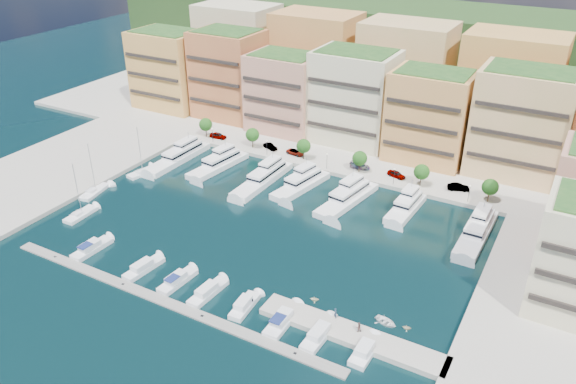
% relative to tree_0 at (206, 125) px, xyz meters
% --- Properties ---
extents(ground, '(400.00, 400.00, 0.00)m').
position_rel_tree_0_xyz_m(ground, '(40.00, -33.50, -4.74)').
color(ground, black).
rests_on(ground, ground).
extents(north_quay, '(220.00, 64.00, 2.00)m').
position_rel_tree_0_xyz_m(north_quay, '(40.00, 28.50, -4.74)').
color(north_quay, '#9E998E').
rests_on(north_quay, ground).
extents(east_quay, '(34.00, 76.00, 2.00)m').
position_rel_tree_0_xyz_m(east_quay, '(102.00, -41.50, -4.74)').
color(east_quay, '#9E998E').
rests_on(east_quay, ground).
extents(west_quay, '(34.00, 76.00, 2.00)m').
position_rel_tree_0_xyz_m(west_quay, '(-22.00, -41.50, -4.74)').
color(west_quay, '#9E998E').
rests_on(west_quay, ground).
extents(hillside, '(240.00, 40.00, 58.00)m').
position_rel_tree_0_xyz_m(hillside, '(40.00, 76.50, -4.74)').
color(hillside, '#1C3816').
rests_on(hillside, ground).
extents(south_pontoon, '(72.00, 2.20, 0.35)m').
position_rel_tree_0_xyz_m(south_pontoon, '(37.00, -63.50, -4.74)').
color(south_pontoon, gray).
rests_on(south_pontoon, ground).
extents(finger_pier, '(32.00, 5.00, 2.00)m').
position_rel_tree_0_xyz_m(finger_pier, '(70.00, -55.50, -4.74)').
color(finger_pier, '#9E998E').
rests_on(finger_pier, ground).
extents(apartment_0, '(22.00, 16.50, 24.80)m').
position_rel_tree_0_xyz_m(apartment_0, '(-26.00, 16.49, 8.57)').
color(apartment_0, '#D79E4E').
rests_on(apartment_0, north_quay).
extents(apartment_1, '(20.00, 16.50, 26.80)m').
position_rel_tree_0_xyz_m(apartment_1, '(-4.00, 18.49, 9.57)').
color(apartment_1, '#BC743E').
rests_on(apartment_1, north_quay).
extents(apartment_2, '(20.00, 15.50, 22.80)m').
position_rel_tree_0_xyz_m(apartment_2, '(17.00, 16.49, 7.57)').
color(apartment_2, tan).
rests_on(apartment_2, north_quay).
extents(apartment_3, '(22.00, 16.50, 25.80)m').
position_rel_tree_0_xyz_m(apartment_3, '(38.00, 18.49, 9.07)').
color(apartment_3, beige).
rests_on(apartment_3, north_quay).
extents(apartment_4, '(20.00, 15.50, 23.80)m').
position_rel_tree_0_xyz_m(apartment_4, '(60.00, 16.49, 8.07)').
color(apartment_4, '#D79050').
rests_on(apartment_4, north_quay).
extents(apartment_5, '(22.00, 16.50, 26.80)m').
position_rel_tree_0_xyz_m(apartment_5, '(82.00, 18.49, 9.57)').
color(apartment_5, '#E7AC7A').
rests_on(apartment_5, north_quay).
extents(backblock_0, '(26.00, 18.00, 30.00)m').
position_rel_tree_0_xyz_m(backblock_0, '(-15.00, 40.50, 11.26)').
color(backblock_0, beige).
rests_on(backblock_0, north_quay).
extents(backblock_1, '(26.00, 18.00, 30.00)m').
position_rel_tree_0_xyz_m(backblock_1, '(15.00, 40.50, 11.26)').
color(backblock_1, '#D79050').
rests_on(backblock_1, north_quay).
extents(backblock_2, '(26.00, 18.00, 30.00)m').
position_rel_tree_0_xyz_m(backblock_2, '(45.00, 40.50, 11.26)').
color(backblock_2, '#E7AC7A').
rests_on(backblock_2, north_quay).
extents(backblock_3, '(26.00, 18.00, 30.00)m').
position_rel_tree_0_xyz_m(backblock_3, '(75.00, 40.50, 11.26)').
color(backblock_3, '#D79E4E').
rests_on(backblock_3, north_quay).
extents(tree_0, '(3.80, 3.80, 5.65)m').
position_rel_tree_0_xyz_m(tree_0, '(0.00, 0.00, 0.00)').
color(tree_0, '#473323').
rests_on(tree_0, north_quay).
extents(tree_1, '(3.80, 3.80, 5.65)m').
position_rel_tree_0_xyz_m(tree_1, '(16.00, 0.00, 0.00)').
color(tree_1, '#473323').
rests_on(tree_1, north_quay).
extents(tree_2, '(3.80, 3.80, 5.65)m').
position_rel_tree_0_xyz_m(tree_2, '(32.00, 0.00, 0.00)').
color(tree_2, '#473323').
rests_on(tree_2, north_quay).
extents(tree_3, '(3.80, 3.80, 5.65)m').
position_rel_tree_0_xyz_m(tree_3, '(48.00, 0.00, 0.00)').
color(tree_3, '#473323').
rests_on(tree_3, north_quay).
extents(tree_4, '(3.80, 3.80, 5.65)m').
position_rel_tree_0_xyz_m(tree_4, '(64.00, 0.00, 0.00)').
color(tree_4, '#473323').
rests_on(tree_4, north_quay).
extents(tree_5, '(3.80, 3.80, 5.65)m').
position_rel_tree_0_xyz_m(tree_5, '(80.00, 0.00, 0.00)').
color(tree_5, '#473323').
rests_on(tree_5, north_quay).
extents(lamppost_0, '(0.30, 0.30, 4.20)m').
position_rel_tree_0_xyz_m(lamppost_0, '(4.00, -2.30, -0.92)').
color(lamppost_0, black).
rests_on(lamppost_0, north_quay).
extents(lamppost_1, '(0.30, 0.30, 4.20)m').
position_rel_tree_0_xyz_m(lamppost_1, '(22.00, -2.30, -0.92)').
color(lamppost_1, black).
rests_on(lamppost_1, north_quay).
extents(lamppost_2, '(0.30, 0.30, 4.20)m').
position_rel_tree_0_xyz_m(lamppost_2, '(40.00, -2.30, -0.92)').
color(lamppost_2, black).
rests_on(lamppost_2, north_quay).
extents(lamppost_3, '(0.30, 0.30, 4.20)m').
position_rel_tree_0_xyz_m(lamppost_3, '(58.00, -2.30, -0.92)').
color(lamppost_3, black).
rests_on(lamppost_3, north_quay).
extents(lamppost_4, '(0.30, 0.30, 4.20)m').
position_rel_tree_0_xyz_m(lamppost_4, '(76.00, -2.30, -0.92)').
color(lamppost_4, black).
rests_on(lamppost_4, north_quay).
extents(yacht_0, '(5.22, 22.63, 7.30)m').
position_rel_tree_0_xyz_m(yacht_0, '(2.06, -14.82, -3.53)').
color(yacht_0, white).
rests_on(yacht_0, ground).
extents(yacht_1, '(7.16, 19.92, 7.30)m').
position_rel_tree_0_xyz_m(yacht_1, '(14.21, -13.47, -3.65)').
color(yacht_1, white).
rests_on(yacht_1, ground).
extents(yacht_2, '(5.04, 22.41, 7.30)m').
position_rel_tree_0_xyz_m(yacht_2, '(28.70, -14.73, -3.53)').
color(yacht_2, white).
rests_on(yacht_2, ground).
extents(yacht_3, '(7.76, 18.85, 7.30)m').
position_rel_tree_0_xyz_m(yacht_3, '(38.45, -12.90, -3.53)').
color(yacht_3, white).
rests_on(yacht_3, ground).
extents(yacht_4, '(8.16, 21.19, 7.30)m').
position_rel_tree_0_xyz_m(yacht_4, '(51.23, -14.02, -3.65)').
color(yacht_4, white).
rests_on(yacht_4, ground).
extents(yacht_5, '(5.24, 15.46, 7.30)m').
position_rel_tree_0_xyz_m(yacht_5, '(64.46, -11.48, -3.53)').
color(yacht_5, white).
rests_on(yacht_5, ground).
extents(yacht_6, '(5.03, 21.16, 7.30)m').
position_rel_tree_0_xyz_m(yacht_6, '(80.79, -14.16, -3.53)').
color(yacht_6, white).
rests_on(yacht_6, ground).
extents(cruiser_1, '(3.17, 9.02, 2.66)m').
position_rel_tree_0_xyz_m(cruiser_1, '(14.39, -58.12, -4.17)').
color(cruiser_1, white).
rests_on(cruiser_1, ground).
extents(cruiser_3, '(3.41, 8.95, 2.55)m').
position_rel_tree_0_xyz_m(cruiser_3, '(28.11, -58.10, -4.20)').
color(cruiser_3, white).
rests_on(cruiser_3, ground).
extents(cruiser_4, '(3.18, 8.69, 2.66)m').
position_rel_tree_0_xyz_m(cruiser_4, '(36.31, -58.11, -4.17)').
color(cruiser_4, white).
rests_on(cruiser_4, ground).
extents(cruiser_5, '(3.12, 9.05, 2.55)m').
position_rel_tree_0_xyz_m(cruiser_5, '(43.24, -58.10, -4.20)').
color(cruiser_5, white).
rests_on(cruiser_5, ground).
extents(cruiser_6, '(3.08, 7.71, 2.55)m').
position_rel_tree_0_xyz_m(cruiser_6, '(51.03, -58.08, -4.20)').
color(cruiser_6, white).
rests_on(cruiser_6, ground).
extents(cruiser_7, '(2.95, 9.19, 2.66)m').
position_rel_tree_0_xyz_m(cruiser_7, '(58.68, -58.12, -4.17)').
color(cruiser_7, white).
rests_on(cruiser_7, ground).
extents(cruiser_8, '(3.08, 9.05, 2.55)m').
position_rel_tree_0_xyz_m(cruiser_8, '(65.57, -58.10, -4.20)').
color(cruiser_8, white).
rests_on(cruiser_8, ground).
extents(cruiser_9, '(2.90, 7.40, 2.55)m').
position_rel_tree_0_xyz_m(cruiser_9, '(73.46, -58.08, -4.20)').
color(cruiser_9, white).
rests_on(cruiser_9, ground).
extents(sailboat_1, '(4.32, 9.01, 13.20)m').
position_rel_tree_0_xyz_m(sailboat_1, '(-3.67, -40.06, -4.43)').
color(sailboat_1, white).
rests_on(sailboat_1, ground).
extents(sailboat_0, '(3.07, 8.05, 13.20)m').
position_rel_tree_0_xyz_m(sailboat_0, '(1.82, -49.43, -4.43)').
color(sailboat_0, white).
rests_on(sailboat_0, ground).
extents(sailboat_2, '(4.16, 8.14, 13.20)m').
position_rel_tree_0_xyz_m(sailboat_2, '(-0.87, -26.59, -4.42)').
color(sailboat_2, white).
rests_on(sailboat_2, ground).
extents(tender_1, '(2.00, 1.85, 0.87)m').
position_rel_tree_0_xyz_m(tender_1, '(60.73, -50.24, -4.31)').
color(tender_1, '#F1E9B8').
rests_on(tender_1, ground).
extents(tender_3, '(1.77, 1.60, 0.81)m').
position_rel_tree_0_xyz_m(tender_3, '(77.33, -49.39, -4.34)').
color(tender_3, beige).
rests_on(tender_3, ground).
extents(tender_2, '(4.50, 3.69, 0.81)m').
position_rel_tree_0_xyz_m(tender_2, '(73.84, -49.75, -4.34)').
color(tender_2, white).
rests_on(tender_2, ground).
extents(car_0, '(5.17, 2.41, 1.71)m').
position_rel_tree_0_xyz_m(car_0, '(3.77, 0.66, -2.89)').
color(car_0, gray).
rests_on(car_0, north_quay).
extents(car_1, '(4.92, 3.18, 1.53)m').
position_rel_tree_0_xyz_m(car_1, '(20.88, 1.34, -2.98)').
color(car_1, gray).
rests_on(car_1, north_quay).
extents(car_2, '(5.28, 2.90, 1.40)m').
position_rel_tree_0_xyz_m(car_2, '(28.76, 1.47, -3.04)').
color(car_2, gray).
rests_on(car_2, north_quay).
extents(car_3, '(5.41, 2.81, 1.50)m').
position_rel_tree_0_xyz_m(car_3, '(47.40, 1.96, -2.99)').
color(car_3, gray).
rests_on(car_3, north_quay).
extents(car_4, '(5.14, 3.20, 1.63)m').
position_rel_tree_0_xyz_m(car_4, '(57.36, 1.71, -2.93)').
color(car_4, gray).
rests_on(car_4, north_quay).
extents(car_5, '(5.37, 3.38, 1.67)m').
position_rel_tree_0_xyz_m(car_5, '(72.62, 2.21, -2.91)').
color(car_5, gray).
rests_on(car_5, north_quay).
extents(person_0, '(0.82, 0.82, 1.92)m').
position_rel_tree_0_xyz_m(person_0, '(66.24, -53.54, -2.78)').
color(person_0, '#233247').
rests_on(person_0, finger_pier).
extents(person_1, '(1.13, 1.11, 1.83)m').
position_rel_tree_0_xyz_m(person_1, '(70.94, -54.83, -2.83)').
color(person_1, '#503430').
rests_on(person_1, finger_pier).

